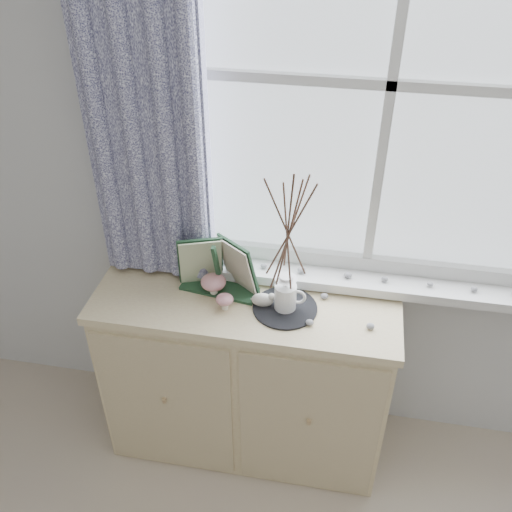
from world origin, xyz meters
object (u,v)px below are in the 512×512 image
at_px(sideboard, 247,375).
at_px(botanical_book, 216,270).
at_px(toadstool_cluster, 216,287).
at_px(twig_pitcher, 288,229).

distance_m(sideboard, botanical_book, 0.56).
relative_size(toadstool_cluster, twig_pitcher, 0.24).
relative_size(botanical_book, twig_pitcher, 0.56).
bearing_deg(toadstool_cluster, twig_pitcher, -2.49).
xyz_separation_m(botanical_book, twig_pitcher, (0.27, -0.03, 0.24)).
bearing_deg(toadstool_cluster, botanical_book, 93.77).
bearing_deg(botanical_book, twig_pitcher, 1.35).
relative_size(sideboard, botanical_book, 3.37).
bearing_deg(twig_pitcher, sideboard, 170.85).
xyz_separation_m(botanical_book, toadstool_cluster, (0.00, -0.02, -0.07)).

